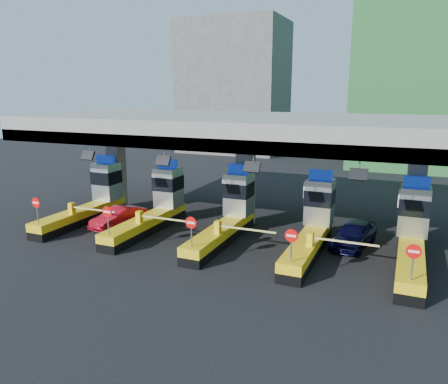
% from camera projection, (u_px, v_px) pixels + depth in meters
% --- Properties ---
extents(ground, '(120.00, 120.00, 0.00)m').
position_uv_depth(ground, '(227.00, 238.00, 25.90)').
color(ground, black).
rests_on(ground, ground).
extents(toll_canopy, '(28.00, 12.09, 7.00)m').
position_uv_depth(toll_canopy, '(245.00, 130.00, 27.09)').
color(toll_canopy, slate).
rests_on(toll_canopy, ground).
extents(toll_lane_far_left, '(4.43, 8.00, 4.16)m').
position_uv_depth(toll_lane_far_left, '(93.00, 198.00, 29.65)').
color(toll_lane_far_left, black).
rests_on(toll_lane_far_left, ground).
extents(toll_lane_left, '(4.43, 8.00, 4.16)m').
position_uv_depth(toll_lane_left, '(157.00, 206.00, 27.74)').
color(toll_lane_left, black).
rests_on(toll_lane_left, ground).
extents(toll_lane_center, '(4.43, 8.00, 4.16)m').
position_uv_depth(toll_lane_center, '(229.00, 214.00, 25.84)').
color(toll_lane_center, black).
rests_on(toll_lane_center, ground).
extents(toll_lane_right, '(4.43, 8.00, 4.16)m').
position_uv_depth(toll_lane_right, '(313.00, 224.00, 23.93)').
color(toll_lane_right, black).
rests_on(toll_lane_right, ground).
extents(toll_lane_far_right, '(4.43, 8.00, 4.16)m').
position_uv_depth(toll_lane_far_right, '(412.00, 235.00, 22.02)').
color(toll_lane_far_right, black).
rests_on(toll_lane_far_right, ground).
extents(bg_building_scaffold, '(18.00, 12.00, 28.00)m').
position_uv_depth(bg_building_scaffold, '(445.00, 39.00, 46.86)').
color(bg_building_scaffold, '#1E5926').
rests_on(bg_building_scaffold, ground).
extents(bg_building_concrete, '(14.00, 10.00, 18.00)m').
position_uv_depth(bg_building_concrete, '(234.00, 88.00, 61.49)').
color(bg_building_concrete, '#4C4C49').
rests_on(bg_building_concrete, ground).
extents(van, '(2.47, 4.44, 1.43)m').
position_uv_depth(van, '(354.00, 234.00, 24.33)').
color(van, black).
rests_on(van, ground).
extents(red_car, '(2.10, 4.09, 1.29)m').
position_uv_depth(red_car, '(119.00, 217.00, 27.86)').
color(red_car, maroon).
rests_on(red_car, ground).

